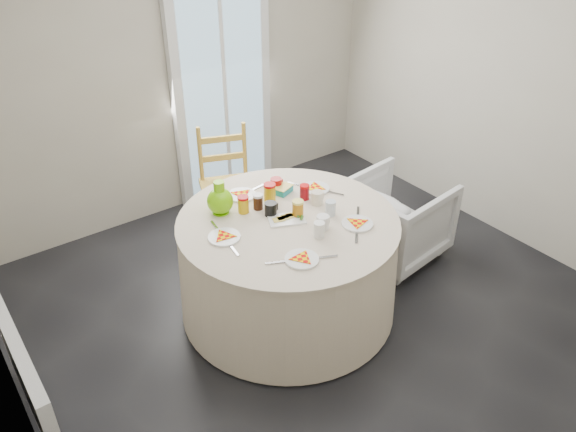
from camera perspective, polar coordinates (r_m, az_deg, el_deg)
floor at (r=4.22m, az=3.22°, el=-9.63°), size 4.00×4.00×0.00m
wall_back at (r=5.08m, az=-11.16°, el=14.27°), size 4.00×0.02×2.60m
wall_right at (r=4.94m, az=22.42°, el=11.97°), size 0.02×4.00×2.60m
glass_door at (r=5.29m, az=-6.68°, el=12.50°), size 1.00×0.08×2.10m
radiator at (r=3.56m, az=-24.89°, el=-14.85°), size 0.07×1.00×0.55m
table at (r=4.02m, az=-0.00°, el=-5.13°), size 1.56×1.56×0.79m
wooden_chair at (r=4.79m, az=-6.11°, el=2.72°), size 0.57×0.56×0.99m
armchair at (r=4.66m, az=10.91°, el=0.24°), size 0.77×0.81×0.76m
place_settings at (r=3.79m, az=-0.00°, el=-0.38°), size 1.18×1.18×0.02m
jar_cluster at (r=3.93m, az=-1.50°, el=1.67°), size 0.57×0.40×0.15m
butter_tub at (r=4.10m, az=-0.49°, el=2.57°), size 0.16×0.14×0.05m
green_pitcher at (r=3.85m, az=-6.92°, el=1.62°), size 0.24×0.24×0.24m
cheese_platter at (r=3.79m, az=-0.13°, el=-0.40°), size 0.29×0.25×0.03m
mugs_glasses at (r=3.84m, az=1.46°, el=0.70°), size 0.75×0.75×0.12m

